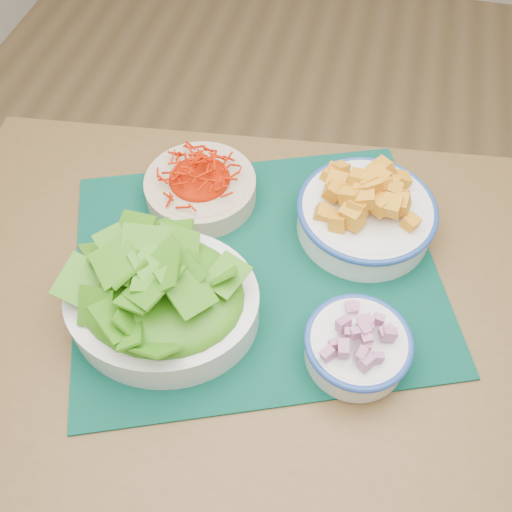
{
  "coord_description": "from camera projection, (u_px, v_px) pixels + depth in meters",
  "views": [
    {
      "loc": [
        -0.12,
        -0.78,
        1.5
      ],
      "look_at": [
        -0.24,
        -0.27,
        0.78
      ],
      "focal_mm": 40.0,
      "sensor_mm": 36.0,
      "label": 1
    }
  ],
  "objects": [
    {
      "name": "lettuce_bowl",
      "position": [
        161.0,
        295.0,
        0.81
      ],
      "size": [
        0.31,
        0.27,
        0.12
      ],
      "rotation": [
        0.0,
        0.0,
        0.14
      ],
      "color": "white",
      "rests_on": "placemat"
    },
    {
      "name": "ground",
      "position": [
        360.0,
        356.0,
        1.64
      ],
      "size": [
        4.0,
        4.0,
        0.0
      ],
      "primitive_type": "plane",
      "color": "#987649",
      "rests_on": "ground"
    },
    {
      "name": "carrot_bowl",
      "position": [
        200.0,
        184.0,
        0.97
      ],
      "size": [
        0.24,
        0.24,
        0.07
      ],
      "rotation": [
        0.0,
        0.0,
        -0.29
      ],
      "color": "beige",
      "rests_on": "placemat"
    },
    {
      "name": "onion_bowl",
      "position": [
        358.0,
        344.0,
        0.79
      ],
      "size": [
        0.18,
        0.18,
        0.08
      ],
      "rotation": [
        0.0,
        0.0,
        0.26
      ],
      "color": "white",
      "rests_on": "placemat"
    },
    {
      "name": "placemat",
      "position": [
        256.0,
        268.0,
        0.91
      ],
      "size": [
        0.7,
        0.64,
        0.0
      ],
      "primitive_type": "cube",
      "rotation": [
        0.0,
        0.0,
        0.38
      ],
      "color": "black",
      "rests_on": "table"
    },
    {
      "name": "table",
      "position": [
        250.0,
        329.0,
        0.98
      ],
      "size": [
        1.13,
        0.82,
        0.75
      ],
      "rotation": [
        0.0,
        0.0,
        0.12
      ],
      "color": "brown",
      "rests_on": "ground"
    },
    {
      "name": "squash_bowl",
      "position": [
        367.0,
        208.0,
        0.91
      ],
      "size": [
        0.26,
        0.26,
        0.11
      ],
      "rotation": [
        0.0,
        0.0,
        -0.18
      ],
      "color": "white",
      "rests_on": "placemat"
    }
  ]
}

